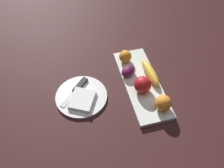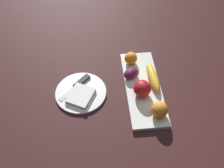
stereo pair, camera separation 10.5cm
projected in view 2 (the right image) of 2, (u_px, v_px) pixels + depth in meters
ground_plane at (150, 96)px, 1.07m from camera, size 2.40×2.40×0.00m
fruit_tray at (143, 87)px, 1.09m from camera, size 0.42×0.15×0.02m
apple at (142, 88)px, 1.03m from camera, size 0.08×0.08×0.08m
banana at (153, 77)px, 1.09m from camera, size 0.17×0.05×0.04m
orange_near_apple at (131, 58)px, 1.15m from camera, size 0.06×0.06×0.06m
orange_near_banana at (160, 110)px, 0.96m from camera, size 0.07×0.07×0.07m
grape_bunch at (131, 73)px, 1.10m from camera, size 0.08×0.09×0.04m
dinner_plate at (81, 92)px, 1.08m from camera, size 0.23×0.23×0.01m
folded_napkin at (81, 96)px, 1.05m from camera, size 0.14×0.14×0.02m
knife at (79, 83)px, 1.10m from camera, size 0.14×0.14×0.01m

